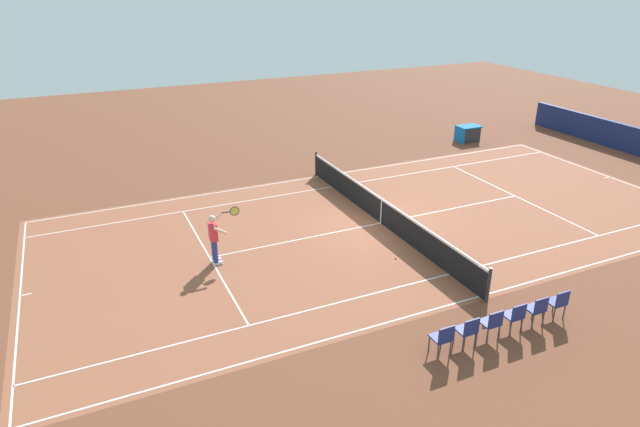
{
  "coord_description": "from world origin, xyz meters",
  "views": [
    {
      "loc": [
        9.69,
        15.75,
        8.47
      ],
      "look_at": [
        2.53,
        0.13,
        0.9
      ],
      "focal_mm": 30.84,
      "sensor_mm": 36.0,
      "label": 1
    }
  ],
  "objects_px": {
    "spectator_chair_0": "(558,302)",
    "spectator_chair_1": "(537,308)",
    "spectator_chair_4": "(468,330)",
    "spectator_chair_5": "(443,337)",
    "tennis_player_near": "(214,236)",
    "spectator_chair_3": "(492,322)",
    "tennis_ball": "(396,258)",
    "tennis_net": "(381,211)",
    "equipment_cart_tarped": "(468,133)",
    "spectator_chair_2": "(515,315)"
  },
  "relations": [
    {
      "from": "tennis_net",
      "to": "spectator_chair_5",
      "type": "xyz_separation_m",
      "value": [
        2.56,
        7.2,
        0.03
      ]
    },
    {
      "from": "tennis_ball",
      "to": "equipment_cart_tarped",
      "type": "relative_size",
      "value": 0.05
    },
    {
      "from": "tennis_player_near",
      "to": "spectator_chair_2",
      "type": "relative_size",
      "value": 1.93
    },
    {
      "from": "spectator_chair_3",
      "to": "tennis_ball",
      "type": "bearing_deg",
      "value": -91.49
    },
    {
      "from": "spectator_chair_3",
      "to": "spectator_chair_4",
      "type": "bearing_deg",
      "value": 0.0
    },
    {
      "from": "tennis_net",
      "to": "equipment_cart_tarped",
      "type": "xyz_separation_m",
      "value": [
        -9.73,
        -7.3,
        -0.05
      ]
    },
    {
      "from": "spectator_chair_3",
      "to": "spectator_chair_1",
      "type": "bearing_deg",
      "value": 180.0
    },
    {
      "from": "spectator_chair_0",
      "to": "spectator_chair_4",
      "type": "height_order",
      "value": "same"
    },
    {
      "from": "spectator_chair_0",
      "to": "spectator_chair_2",
      "type": "height_order",
      "value": "same"
    },
    {
      "from": "tennis_player_near",
      "to": "spectator_chair_0",
      "type": "relative_size",
      "value": 1.93
    },
    {
      "from": "tennis_net",
      "to": "equipment_cart_tarped",
      "type": "relative_size",
      "value": 9.36
    },
    {
      "from": "spectator_chair_5",
      "to": "tennis_player_near",
      "type": "bearing_deg",
      "value": -61.26
    },
    {
      "from": "spectator_chair_0",
      "to": "spectator_chair_1",
      "type": "distance_m",
      "value": 0.74
    },
    {
      "from": "tennis_net",
      "to": "spectator_chair_2",
      "type": "bearing_deg",
      "value": 87.25
    },
    {
      "from": "spectator_chair_0",
      "to": "spectator_chair_4",
      "type": "bearing_deg",
      "value": 0.0
    },
    {
      "from": "tennis_player_near",
      "to": "spectator_chair_3",
      "type": "bearing_deg",
      "value": 127.45
    },
    {
      "from": "tennis_ball",
      "to": "tennis_net",
      "type": "bearing_deg",
      "value": -110.49
    },
    {
      "from": "spectator_chair_3",
      "to": "equipment_cart_tarped",
      "type": "distance_m",
      "value": 18.09
    },
    {
      "from": "tennis_net",
      "to": "spectator_chair_2",
      "type": "xyz_separation_m",
      "value": [
        0.35,
        7.2,
        0.03
      ]
    },
    {
      "from": "spectator_chair_2",
      "to": "equipment_cart_tarped",
      "type": "height_order",
      "value": "spectator_chair_2"
    },
    {
      "from": "spectator_chair_3",
      "to": "spectator_chair_4",
      "type": "relative_size",
      "value": 1.0
    },
    {
      "from": "spectator_chair_4",
      "to": "equipment_cart_tarped",
      "type": "height_order",
      "value": "spectator_chair_4"
    },
    {
      "from": "spectator_chair_1",
      "to": "spectator_chair_3",
      "type": "height_order",
      "value": "same"
    },
    {
      "from": "tennis_player_near",
      "to": "spectator_chair_0",
      "type": "bearing_deg",
      "value": 137.52
    },
    {
      "from": "spectator_chair_2",
      "to": "spectator_chair_4",
      "type": "distance_m",
      "value": 1.48
    },
    {
      "from": "spectator_chair_4",
      "to": "tennis_ball",
      "type": "bearing_deg",
      "value": -100.51
    },
    {
      "from": "tennis_ball",
      "to": "equipment_cart_tarped",
      "type": "distance_m",
      "value": 14.57
    },
    {
      "from": "tennis_net",
      "to": "spectator_chair_0",
      "type": "relative_size",
      "value": 13.3
    },
    {
      "from": "spectator_chair_3",
      "to": "spectator_chair_0",
      "type": "bearing_deg",
      "value": 180.0
    },
    {
      "from": "spectator_chair_3",
      "to": "equipment_cart_tarped",
      "type": "relative_size",
      "value": 0.7
    },
    {
      "from": "tennis_net",
      "to": "spectator_chair_4",
      "type": "relative_size",
      "value": 13.3
    },
    {
      "from": "spectator_chair_1",
      "to": "spectator_chair_0",
      "type": "bearing_deg",
      "value": 180.0
    },
    {
      "from": "tennis_ball",
      "to": "tennis_player_near",
      "type": "bearing_deg",
      "value": -22.1
    },
    {
      "from": "tennis_net",
      "to": "spectator_chair_0",
      "type": "xyz_separation_m",
      "value": [
        -1.13,
        7.2,
        0.03
      ]
    },
    {
      "from": "tennis_net",
      "to": "spectator_chair_0",
      "type": "height_order",
      "value": "tennis_net"
    },
    {
      "from": "spectator_chair_0",
      "to": "equipment_cart_tarped",
      "type": "height_order",
      "value": "spectator_chair_0"
    },
    {
      "from": "tennis_player_near",
      "to": "spectator_chair_5",
      "type": "xyz_separation_m",
      "value": [
        -3.72,
        6.78,
        -0.41
      ]
    },
    {
      "from": "spectator_chair_1",
      "to": "spectator_chair_5",
      "type": "distance_m",
      "value": 2.95
    },
    {
      "from": "tennis_net",
      "to": "spectator_chair_5",
      "type": "height_order",
      "value": "tennis_net"
    },
    {
      "from": "spectator_chair_2",
      "to": "spectator_chair_3",
      "type": "distance_m",
      "value": 0.74
    },
    {
      "from": "tennis_ball",
      "to": "spectator_chair_0",
      "type": "xyz_separation_m",
      "value": [
        -2.09,
        4.62,
        0.49
      ]
    },
    {
      "from": "spectator_chair_2",
      "to": "tennis_ball",
      "type": "bearing_deg",
      "value": -82.39
    },
    {
      "from": "spectator_chair_2",
      "to": "equipment_cart_tarped",
      "type": "distance_m",
      "value": 17.66
    },
    {
      "from": "spectator_chair_1",
      "to": "spectator_chair_5",
      "type": "xyz_separation_m",
      "value": [
        2.95,
        0.0,
        0.0
      ]
    },
    {
      "from": "tennis_net",
      "to": "spectator_chair_4",
      "type": "distance_m",
      "value": 7.43
    },
    {
      "from": "spectator_chair_0",
      "to": "spectator_chair_1",
      "type": "xyz_separation_m",
      "value": [
        0.74,
        0.0,
        0.0
      ]
    },
    {
      "from": "spectator_chair_4",
      "to": "spectator_chair_1",
      "type": "bearing_deg",
      "value": 180.0
    },
    {
      "from": "tennis_ball",
      "to": "spectator_chair_2",
      "type": "xyz_separation_m",
      "value": [
        -0.62,
        4.62,
        0.49
      ]
    },
    {
      "from": "tennis_player_near",
      "to": "spectator_chair_5",
      "type": "relative_size",
      "value": 1.93
    },
    {
      "from": "tennis_player_near",
      "to": "spectator_chair_1",
      "type": "relative_size",
      "value": 1.93
    }
  ]
}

